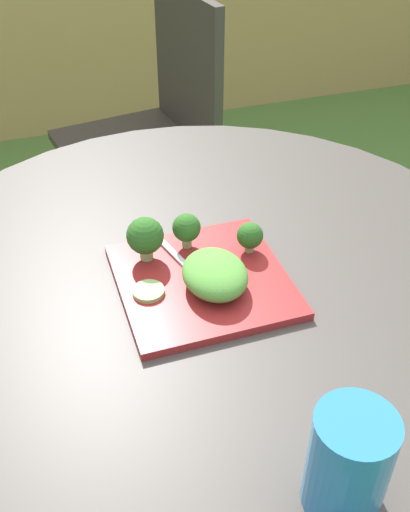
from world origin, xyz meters
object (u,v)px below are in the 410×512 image
at_px(salad_plate, 202,281).
at_px(fork, 184,264).
at_px(drinking_glass, 347,467).
at_px(patio_chair, 157,116).

distance_m(salad_plate, fork, 0.04).
bearing_deg(drinking_glass, salad_plate, 94.46).
bearing_deg(salad_plate, patio_chair, 79.45).
xyz_separation_m(patio_chair, salad_plate, (-0.20, -1.08, 0.23)).
distance_m(patio_chair, drinking_glass, 1.50).
bearing_deg(salad_plate, drinking_glass, -85.54).
distance_m(drinking_glass, fork, 0.43).
bearing_deg(patio_chair, fork, -101.87).
bearing_deg(patio_chair, drinking_glass, -96.65).
relative_size(patio_chair, salad_plate, 3.52).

